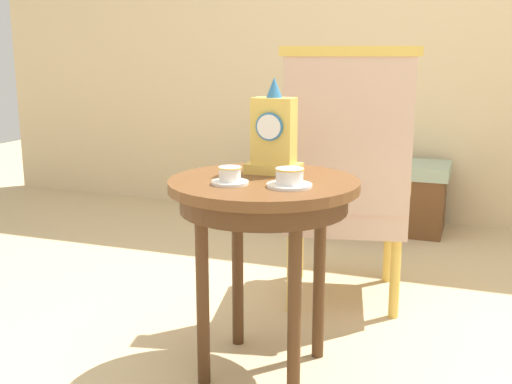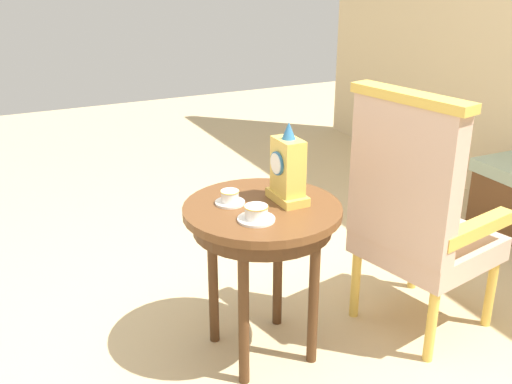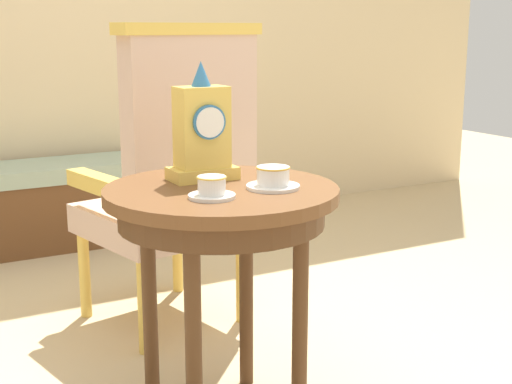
# 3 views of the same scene
# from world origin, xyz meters

# --- Properties ---
(ground_plane) EXTENTS (10.00, 10.00, 0.00)m
(ground_plane) POSITION_xyz_m (0.00, 0.00, 0.00)
(ground_plane) COLOR tan
(side_table) EXTENTS (0.65, 0.65, 0.70)m
(side_table) POSITION_xyz_m (-0.08, -0.05, 0.61)
(side_table) COLOR brown
(side_table) RESTS_ON ground
(teacup_left) EXTENTS (0.12, 0.12, 0.06)m
(teacup_left) POSITION_xyz_m (-0.16, -0.16, 0.72)
(teacup_left) COLOR white
(teacup_left) RESTS_ON side_table
(teacup_right) EXTENTS (0.15, 0.15, 0.06)m
(teacup_right) POSITION_xyz_m (0.04, -0.13, 0.72)
(teacup_right) COLOR white
(teacup_right) RESTS_ON side_table
(mantel_clock) EXTENTS (0.19, 0.11, 0.34)m
(mantel_clock) POSITION_xyz_m (-0.08, 0.07, 0.83)
(mantel_clock) COLOR gold
(mantel_clock) RESTS_ON side_table
(armchair) EXTENTS (0.64, 0.63, 1.14)m
(armchair) POSITION_xyz_m (0.06, 0.64, 0.59)
(armchair) COLOR #CCA893
(armchair) RESTS_ON ground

